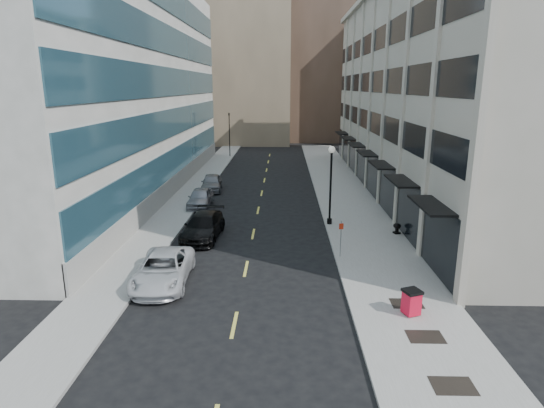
{
  "coord_description": "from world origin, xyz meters",
  "views": [
    {
      "loc": [
        2.01,
        -15.0,
        9.64
      ],
      "look_at": [
        1.34,
        11.03,
        2.86
      ],
      "focal_mm": 30.0,
      "sensor_mm": 36.0,
      "label": 1
    }
  ],
  "objects_px": {
    "traffic_signal": "(229,116)",
    "urn_planter": "(397,227)",
    "car_grey_sedan": "(212,183)",
    "lamppost": "(331,178)",
    "trash_bin": "(411,301)",
    "sign_post": "(341,233)",
    "car_black_pickup": "(203,226)",
    "car_white_van": "(163,269)",
    "car_silver_sedan": "(200,198)"
  },
  "relations": [
    {
      "from": "car_silver_sedan",
      "to": "urn_planter",
      "type": "relative_size",
      "value": 6.3
    },
    {
      "from": "car_white_van",
      "to": "car_black_pickup",
      "type": "relative_size",
      "value": 1.02
    },
    {
      "from": "car_white_van",
      "to": "car_grey_sedan",
      "type": "height_order",
      "value": "car_grey_sedan"
    },
    {
      "from": "car_black_pickup",
      "to": "car_grey_sedan",
      "type": "distance_m",
      "value": 13.97
    },
    {
      "from": "traffic_signal",
      "to": "car_black_pickup",
      "type": "distance_m",
      "value": 35.3
    },
    {
      "from": "traffic_signal",
      "to": "urn_planter",
      "type": "relative_size",
      "value": 9.81
    },
    {
      "from": "car_silver_sedan",
      "to": "lamppost",
      "type": "distance_m",
      "value": 11.59
    },
    {
      "from": "car_grey_sedan",
      "to": "lamppost",
      "type": "bearing_deg",
      "value": -52.7
    },
    {
      "from": "car_white_van",
      "to": "car_silver_sedan",
      "type": "height_order",
      "value": "car_silver_sedan"
    },
    {
      "from": "sign_post",
      "to": "car_black_pickup",
      "type": "bearing_deg",
      "value": 152.26
    },
    {
      "from": "car_white_van",
      "to": "urn_planter",
      "type": "height_order",
      "value": "car_white_van"
    },
    {
      "from": "traffic_signal",
      "to": "car_black_pickup",
      "type": "bearing_deg",
      "value": -86.23
    },
    {
      "from": "car_grey_sedan",
      "to": "car_black_pickup",
      "type": "bearing_deg",
      "value": -88.68
    },
    {
      "from": "car_black_pickup",
      "to": "urn_planter",
      "type": "bearing_deg",
      "value": 6.62
    },
    {
      "from": "car_black_pickup",
      "to": "traffic_signal",
      "type": "bearing_deg",
      "value": 96.88
    },
    {
      "from": "trash_bin",
      "to": "sign_post",
      "type": "relative_size",
      "value": 0.53
    },
    {
      "from": "traffic_signal",
      "to": "car_black_pickup",
      "type": "xyz_separation_m",
      "value": [
        2.3,
        -34.88,
        -4.93
      ]
    },
    {
      "from": "lamppost",
      "to": "sign_post",
      "type": "xyz_separation_m",
      "value": [
        -0.0,
        -6.4,
        -1.94
      ]
    },
    {
      "from": "car_white_van",
      "to": "lamppost",
      "type": "xyz_separation_m",
      "value": [
        9.28,
        10.0,
        2.71
      ]
    },
    {
      "from": "car_silver_sedan",
      "to": "trash_bin",
      "type": "relative_size",
      "value": 3.97
    },
    {
      "from": "lamppost",
      "to": "urn_planter",
      "type": "relative_size",
      "value": 7.95
    },
    {
      "from": "car_silver_sedan",
      "to": "trash_bin",
      "type": "distance_m",
      "value": 21.96
    },
    {
      "from": "car_silver_sedan",
      "to": "urn_planter",
      "type": "xyz_separation_m",
      "value": [
        14.36,
        -7.1,
        -0.18
      ]
    },
    {
      "from": "car_black_pickup",
      "to": "car_silver_sedan",
      "type": "bearing_deg",
      "value": 104.58
    },
    {
      "from": "trash_bin",
      "to": "lamppost",
      "type": "height_order",
      "value": "lamppost"
    },
    {
      "from": "car_black_pickup",
      "to": "trash_bin",
      "type": "bearing_deg",
      "value": -40.81
    },
    {
      "from": "car_grey_sedan",
      "to": "sign_post",
      "type": "bearing_deg",
      "value": -65.12
    },
    {
      "from": "car_white_van",
      "to": "car_black_pickup",
      "type": "height_order",
      "value": "car_black_pickup"
    },
    {
      "from": "car_black_pickup",
      "to": "sign_post",
      "type": "bearing_deg",
      "value": -19.38
    },
    {
      "from": "car_white_van",
      "to": "urn_planter",
      "type": "distance_m",
      "value": 15.68
    },
    {
      "from": "car_black_pickup",
      "to": "trash_bin",
      "type": "xyz_separation_m",
      "value": [
        10.7,
        -10.31,
        -0.02
      ]
    },
    {
      "from": "traffic_signal",
      "to": "car_white_van",
      "type": "distance_m",
      "value": 42.32
    },
    {
      "from": "traffic_signal",
      "to": "urn_planter",
      "type": "height_order",
      "value": "traffic_signal"
    },
    {
      "from": "sign_post",
      "to": "urn_planter",
      "type": "bearing_deg",
      "value": 40.04
    },
    {
      "from": "car_black_pickup",
      "to": "lamppost",
      "type": "bearing_deg",
      "value": 21.83
    },
    {
      "from": "lamppost",
      "to": "traffic_signal",
      "type": "bearing_deg",
      "value": 108.65
    },
    {
      "from": "trash_bin",
      "to": "car_white_van",
      "type": "bearing_deg",
      "value": 143.03
    },
    {
      "from": "car_white_van",
      "to": "trash_bin",
      "type": "height_order",
      "value": "car_white_van"
    },
    {
      "from": "traffic_signal",
      "to": "car_silver_sedan",
      "type": "distance_m",
      "value": 27.46
    },
    {
      "from": "car_grey_sedan",
      "to": "urn_planter",
      "type": "distance_m",
      "value": 19.44
    },
    {
      "from": "traffic_signal",
      "to": "trash_bin",
      "type": "xyz_separation_m",
      "value": [
        13.0,
        -45.19,
        -4.96
      ]
    },
    {
      "from": "car_grey_sedan",
      "to": "sign_post",
      "type": "xyz_separation_m",
      "value": [
        10.1,
        -17.4,
        0.76
      ]
    },
    {
      "from": "car_silver_sedan",
      "to": "car_grey_sedan",
      "type": "height_order",
      "value": "car_grey_sedan"
    },
    {
      "from": "car_silver_sedan",
      "to": "car_grey_sedan",
      "type": "bearing_deg",
      "value": 89.29
    },
    {
      "from": "car_white_van",
      "to": "sign_post",
      "type": "bearing_deg",
      "value": 18.53
    },
    {
      "from": "traffic_signal",
      "to": "lamppost",
      "type": "distance_m",
      "value": 33.85
    },
    {
      "from": "car_silver_sedan",
      "to": "sign_post",
      "type": "relative_size",
      "value": 2.12
    },
    {
      "from": "car_silver_sedan",
      "to": "car_grey_sedan",
      "type": "relative_size",
      "value": 0.98
    },
    {
      "from": "car_grey_sedan",
      "to": "sign_post",
      "type": "height_order",
      "value": "sign_post"
    },
    {
      "from": "trash_bin",
      "to": "car_grey_sedan",
      "type": "bearing_deg",
      "value": 95.51
    }
  ]
}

